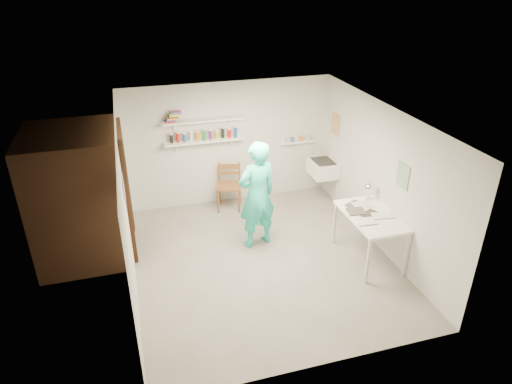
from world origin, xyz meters
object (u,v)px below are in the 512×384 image
object	(u,v)px
belfast_sink	(323,168)
man	(257,195)
work_table	(369,237)
desk_lamp	(370,187)
wooden_chair	(229,186)
wall_clock	(257,172)

from	to	relation	value
belfast_sink	man	world-z (taller)	man
man	work_table	world-z (taller)	man
man	desk_lamp	distance (m)	1.85
man	work_table	bearing A→B (deg)	134.83
wooden_chair	work_table	bearing A→B (deg)	-36.31
wall_clock	wooden_chair	xyz separation A→B (m)	(-0.22, 1.14, -0.75)
desk_lamp	man	bearing A→B (deg)	166.22
belfast_sink	desk_lamp	world-z (taller)	desk_lamp
work_table	man	bearing A→B (deg)	149.74
belfast_sink	work_table	xyz separation A→B (m)	(-0.11, -2.11, -0.29)
man	belfast_sink	bearing A→B (deg)	-160.06
work_table	belfast_sink	bearing A→B (deg)	87.02
man	wooden_chair	xyz separation A→B (m)	(-0.16, 1.35, -0.44)
wooden_chair	desk_lamp	world-z (taller)	desk_lamp
belfast_sink	desk_lamp	distance (m)	1.66
wooden_chair	man	bearing A→B (deg)	-67.01
belfast_sink	wooden_chair	size ratio (longest dim) A/B	0.61
desk_lamp	belfast_sink	bearing A→B (deg)	93.22
belfast_sink	wall_clock	xyz separation A→B (m)	(-1.65, -0.97, 0.54)
wall_clock	desk_lamp	world-z (taller)	wall_clock
belfast_sink	wall_clock	world-z (taller)	wall_clock
desk_lamp	wall_clock	bearing A→B (deg)	159.41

